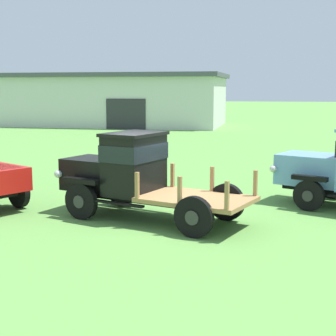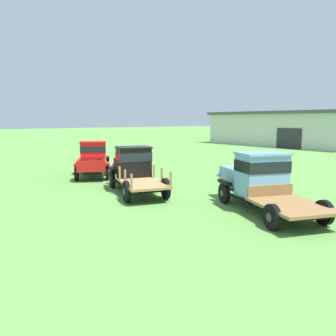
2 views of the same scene
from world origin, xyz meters
name	(u,v)px [view 2 (image 2 of 2)]	position (x,y,z in m)	size (l,w,h in m)	color
ground_plane	(140,192)	(0.00, 0.00, 0.00)	(240.00, 240.00, 0.00)	#5B9342
farm_shed	(288,128)	(-11.76, 31.34, 2.25)	(20.36, 9.81, 4.45)	silver
vintage_truck_foreground_near	(93,159)	(-5.68, 0.38, 1.04)	(4.89, 3.60, 2.07)	black
vintage_truck_second_in_line	(133,168)	(-0.55, -0.02, 1.09)	(5.22, 3.13, 2.12)	black
vintage_truck_midrow_center	(259,179)	(5.10, 2.04, 1.11)	(5.75, 3.77, 2.16)	black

